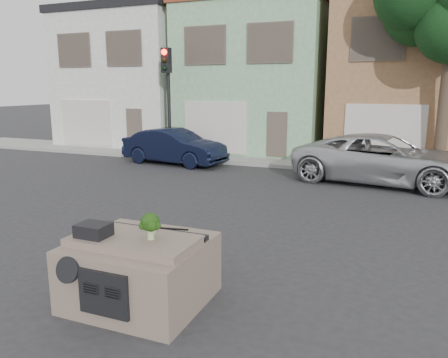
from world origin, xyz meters
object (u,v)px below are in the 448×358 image
Objects in this scene: broccoli at (150,226)px; silver_pickup at (382,183)px; traffic_signal at (168,104)px; navy_sedan at (175,164)px.

silver_pickup is at bearing 75.32° from broccoli.
traffic_signal reaches higher than broccoli.
navy_sedan is 2.97m from traffic_signal.
navy_sedan is 12.91m from broccoli.
silver_pickup is 1.21× the size of traffic_signal.
navy_sedan is at bearing 94.06° from silver_pickup.
broccoli is at bearing 173.91° from silver_pickup.
navy_sedan is at bearing -51.92° from traffic_signal.
navy_sedan is 8.69m from silver_pickup.
traffic_signal is at bearing 87.50° from silver_pickup.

